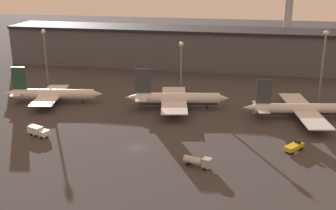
% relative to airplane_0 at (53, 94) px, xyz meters
% --- Properties ---
extents(ground, '(600.00, 600.00, 0.00)m').
position_rel_airplane_0_xyz_m(ground, '(40.64, -32.66, -3.21)').
color(ground, '#383538').
extents(terminal_building, '(179.76, 22.93, 19.23)m').
position_rel_airplane_0_xyz_m(terminal_building, '(40.64, 66.07, 6.46)').
color(terminal_building, '#4C515B').
rests_on(terminal_building, ground).
extents(airplane_0, '(36.12, 27.36, 13.40)m').
position_rel_airplane_0_xyz_m(airplane_0, '(0.00, 0.00, 0.00)').
color(airplane_0, white).
rests_on(airplane_0, ground).
extents(airplane_1, '(36.77, 32.37, 14.25)m').
position_rel_airplane_0_xyz_m(airplane_1, '(45.50, 2.44, 0.32)').
color(airplane_1, silver).
rests_on(airplane_1, ground).
extents(airplane_2, '(43.27, 36.77, 13.23)m').
position_rel_airplane_0_xyz_m(airplane_2, '(89.35, 1.06, -0.05)').
color(airplane_2, silver).
rests_on(airplane_2, ground).
extents(service_vehicle_0, '(7.51, 4.12, 2.97)m').
position_rel_airplane_0_xyz_m(service_vehicle_0, '(58.73, -41.37, -1.57)').
color(service_vehicle_0, '#9EA3A8').
rests_on(service_vehicle_0, ground).
extents(service_vehicle_1, '(7.42, 4.84, 2.73)m').
position_rel_airplane_0_xyz_m(service_vehicle_1, '(9.74, -30.21, -1.63)').
color(service_vehicle_1, white).
rests_on(service_vehicle_1, ground).
extents(service_vehicle_2, '(5.87, 6.70, 2.65)m').
position_rel_airplane_0_xyz_m(service_vehicle_2, '(83.04, -26.51, -1.95)').
color(service_vehicle_2, gold).
rests_on(service_vehicle_2, ground).
extents(lamp_post_0, '(1.80, 1.80, 23.04)m').
position_rel_airplane_0_xyz_m(lamp_post_0, '(-13.55, 23.19, 11.61)').
color(lamp_post_0, slate).
rests_on(lamp_post_0, ground).
extents(lamp_post_1, '(1.80, 1.80, 20.00)m').
position_rel_airplane_0_xyz_m(lamp_post_1, '(43.53, 23.19, 9.90)').
color(lamp_post_1, slate).
rests_on(lamp_post_1, ground).
extents(lamp_post_2, '(1.80, 1.80, 25.81)m').
position_rel_airplane_0_xyz_m(lamp_post_2, '(96.03, 23.19, 13.14)').
color(lamp_post_2, slate).
rests_on(lamp_post_2, ground).
extents(control_tower, '(9.00, 9.00, 44.00)m').
position_rel_airplane_0_xyz_m(control_tower, '(89.20, 111.27, 22.32)').
color(control_tower, '#99999E').
rests_on(control_tower, ground).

